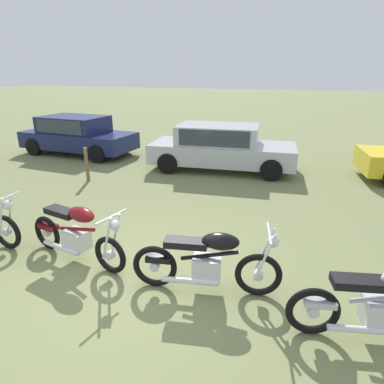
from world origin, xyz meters
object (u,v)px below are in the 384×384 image
(motorcycle_black, at_px, (207,262))
(car_silver, at_px, (220,145))
(fence_post_wooden, at_px, (87,164))
(motorcycle_silver, at_px, (383,305))
(car_navy, at_px, (77,133))
(motorcycle_maroon, at_px, (76,234))

(motorcycle_black, height_order, car_silver, car_silver)
(fence_post_wooden, bearing_deg, motorcycle_silver, -29.80)
(car_navy, relative_size, car_silver, 0.94)
(fence_post_wooden, bearing_deg, motorcycle_black, -38.30)
(motorcycle_silver, height_order, fence_post_wooden, motorcycle_silver)
(motorcycle_black, relative_size, fence_post_wooden, 2.14)
(car_silver, bearing_deg, car_navy, 171.30)
(motorcycle_silver, bearing_deg, car_navy, 130.91)
(motorcycle_maroon, relative_size, motorcycle_black, 0.99)
(motorcycle_silver, distance_m, car_navy, 11.53)
(motorcycle_black, relative_size, motorcycle_silver, 1.02)
(motorcycle_maroon, height_order, motorcycle_silver, same)
(motorcycle_silver, bearing_deg, fence_post_wooden, 136.77)
(car_silver, distance_m, fence_post_wooden, 4.12)
(car_navy, distance_m, car_silver, 5.72)
(motorcycle_silver, bearing_deg, motorcycle_black, 161.12)
(motorcycle_maroon, bearing_deg, car_navy, 138.34)
(motorcycle_black, bearing_deg, motorcycle_maroon, 166.99)
(motorcycle_silver, relative_size, car_silver, 0.44)
(motorcycle_black, bearing_deg, motorcycle_silver, -16.62)
(motorcycle_black, relative_size, car_navy, 0.48)
(motorcycle_maroon, xyz_separation_m, car_silver, (0.79, 6.17, 0.31))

